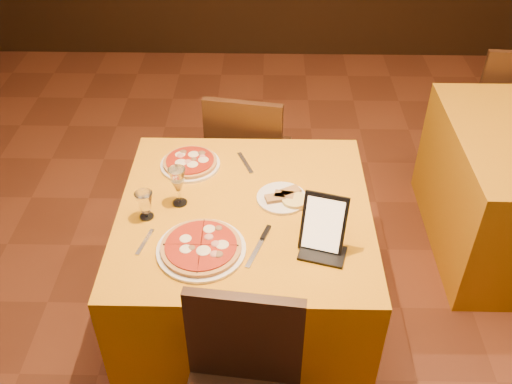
{
  "coord_description": "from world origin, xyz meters",
  "views": [
    {
      "loc": [
        0.03,
        -1.54,
        2.36
      ],
      "look_at": [
        -0.01,
        0.33,
        0.86
      ],
      "focal_mm": 40.0,
      "sensor_mm": 36.0,
      "label": 1
    }
  ],
  "objects_px": {
    "main_table": "(246,268)",
    "wine_glass": "(178,186)",
    "pizza_far": "(190,163)",
    "chair_main_far": "(250,154)",
    "tablet": "(324,223)",
    "water_glass": "(145,205)",
    "pizza_near": "(201,248)",
    "chair_side_far": "(498,104)"
  },
  "relations": [
    {
      "from": "water_glass",
      "to": "wine_glass",
      "type": "bearing_deg",
      "value": 35.82
    },
    {
      "from": "pizza_far",
      "to": "main_table",
      "type": "bearing_deg",
      "value": -48.97
    },
    {
      "from": "water_glass",
      "to": "chair_main_far",
      "type": "bearing_deg",
      "value": 65.07
    },
    {
      "from": "pizza_far",
      "to": "chair_side_far",
      "type": "bearing_deg",
      "value": 31.02
    },
    {
      "from": "pizza_near",
      "to": "water_glass",
      "type": "xyz_separation_m",
      "value": [
        -0.25,
        0.2,
        0.05
      ]
    },
    {
      "from": "wine_glass",
      "to": "water_glass",
      "type": "xyz_separation_m",
      "value": [
        -0.13,
        -0.09,
        -0.03
      ]
    },
    {
      "from": "chair_side_far",
      "to": "pizza_far",
      "type": "relative_size",
      "value": 3.19
    },
    {
      "from": "main_table",
      "to": "water_glass",
      "type": "relative_size",
      "value": 8.46
    },
    {
      "from": "chair_main_far",
      "to": "pizza_far",
      "type": "bearing_deg",
      "value": 72.44
    },
    {
      "from": "chair_main_far",
      "to": "pizza_far",
      "type": "relative_size",
      "value": 3.19
    },
    {
      "from": "main_table",
      "to": "pizza_near",
      "type": "relative_size",
      "value": 3.06
    },
    {
      "from": "wine_glass",
      "to": "main_table",
      "type": "bearing_deg",
      "value": -6.14
    },
    {
      "from": "water_glass",
      "to": "pizza_near",
      "type": "bearing_deg",
      "value": -38.44
    },
    {
      "from": "chair_side_far",
      "to": "pizza_near",
      "type": "height_order",
      "value": "chair_side_far"
    },
    {
      "from": "wine_glass",
      "to": "water_glass",
      "type": "height_order",
      "value": "wine_glass"
    },
    {
      "from": "chair_main_far",
      "to": "pizza_near",
      "type": "bearing_deg",
      "value": 91.43
    },
    {
      "from": "chair_side_far",
      "to": "wine_glass",
      "type": "bearing_deg",
      "value": 41.45
    },
    {
      "from": "main_table",
      "to": "water_glass",
      "type": "height_order",
      "value": "water_glass"
    },
    {
      "from": "main_table",
      "to": "wine_glass",
      "type": "distance_m",
      "value": 0.55
    },
    {
      "from": "chair_side_far",
      "to": "wine_glass",
      "type": "distance_m",
      "value": 2.41
    },
    {
      "from": "pizza_far",
      "to": "tablet",
      "type": "bearing_deg",
      "value": -42.21
    },
    {
      "from": "pizza_far",
      "to": "water_glass",
      "type": "distance_m",
      "value": 0.41
    },
    {
      "from": "chair_side_far",
      "to": "tablet",
      "type": "relative_size",
      "value": 3.73
    },
    {
      "from": "chair_side_far",
      "to": "water_glass",
      "type": "distance_m",
      "value": 2.57
    },
    {
      "from": "pizza_near",
      "to": "tablet",
      "type": "xyz_separation_m",
      "value": [
        0.48,
        0.04,
        0.1
      ]
    },
    {
      "from": "main_table",
      "to": "tablet",
      "type": "bearing_deg",
      "value": -35.02
    },
    {
      "from": "chair_side_far",
      "to": "wine_glass",
      "type": "height_order",
      "value": "wine_glass"
    },
    {
      "from": "chair_main_far",
      "to": "tablet",
      "type": "bearing_deg",
      "value": 116.7
    },
    {
      "from": "pizza_far",
      "to": "tablet",
      "type": "height_order",
      "value": "tablet"
    },
    {
      "from": "main_table",
      "to": "pizza_far",
      "type": "relative_size",
      "value": 3.86
    },
    {
      "from": "chair_main_far",
      "to": "wine_glass",
      "type": "xyz_separation_m",
      "value": [
        -0.29,
        -0.8,
        0.39
      ]
    },
    {
      "from": "pizza_near",
      "to": "chair_main_far",
      "type": "bearing_deg",
      "value": 81.51
    },
    {
      "from": "pizza_far",
      "to": "wine_glass",
      "type": "distance_m",
      "value": 0.29
    },
    {
      "from": "pizza_far",
      "to": "wine_glass",
      "type": "xyz_separation_m",
      "value": [
        -0.01,
        -0.28,
        0.08
      ]
    },
    {
      "from": "chair_main_far",
      "to": "pizza_near",
      "type": "distance_m",
      "value": 1.15
    },
    {
      "from": "chair_side_far",
      "to": "tablet",
      "type": "xyz_separation_m",
      "value": [
        -1.31,
        -1.67,
        0.41
      ]
    },
    {
      "from": "water_glass",
      "to": "pizza_far",
      "type": "bearing_deg",
      "value": 68.81
    },
    {
      "from": "pizza_far",
      "to": "tablet",
      "type": "xyz_separation_m",
      "value": [
        0.59,
        -0.53,
        0.1
      ]
    },
    {
      "from": "tablet",
      "to": "chair_side_far",
      "type": "bearing_deg",
      "value": 67.85
    },
    {
      "from": "pizza_far",
      "to": "pizza_near",
      "type": "bearing_deg",
      "value": -79.43
    },
    {
      "from": "main_table",
      "to": "pizza_near",
      "type": "bearing_deg",
      "value": -121.8
    },
    {
      "from": "chair_side_far",
      "to": "main_table",
      "type": "bearing_deg",
      "value": 46.59
    }
  ]
}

